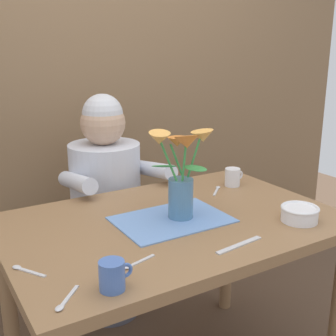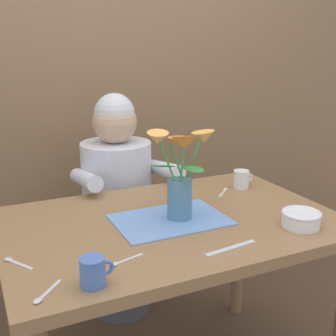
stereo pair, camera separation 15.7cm
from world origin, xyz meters
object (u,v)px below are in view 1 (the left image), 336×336
at_px(ceramic_bowl, 300,213).
at_px(ceramic_mug, 233,177).
at_px(flower_vase, 182,172).
at_px(seated_person, 107,211).
at_px(dinner_knife, 239,245).
at_px(coffee_cup, 113,275).

xyz_separation_m(ceramic_bowl, ceramic_mug, (0.05, 0.44, 0.01)).
height_order(flower_vase, ceramic_bowl, flower_vase).
bearing_deg(seated_person, ceramic_mug, -43.74).
distance_m(ceramic_bowl, ceramic_mug, 0.44).
distance_m(seated_person, ceramic_mug, 0.64).
relative_size(flower_vase, dinner_knife, 1.73).
distance_m(flower_vase, dinner_knife, 0.34).
distance_m(seated_person, flower_vase, 0.72).
xyz_separation_m(ceramic_bowl, dinner_knife, (-0.31, -0.04, -0.03)).
relative_size(seated_person, dinner_knife, 5.97).
relative_size(flower_vase, ceramic_mug, 3.54).
bearing_deg(coffee_cup, flower_vase, 37.10).
distance_m(ceramic_mug, coffee_cup, 0.96).
xyz_separation_m(dinner_knife, ceramic_mug, (0.37, 0.48, 0.04)).
bearing_deg(seated_person, dinner_knife, -85.34).
xyz_separation_m(flower_vase, ceramic_mug, (0.40, 0.20, -0.14)).
distance_m(dinner_knife, ceramic_mug, 0.61).
bearing_deg(coffee_cup, seated_person, 67.76).
height_order(seated_person, coffee_cup, seated_person).
distance_m(seated_person, ceramic_bowl, 0.97).
relative_size(ceramic_bowl, coffee_cup, 1.46).
relative_size(flower_vase, ceramic_bowl, 2.42).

